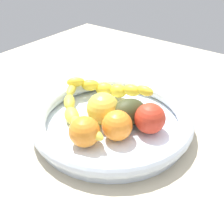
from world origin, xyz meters
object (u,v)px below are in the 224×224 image
object	(u,v)px
apple_yellow	(103,109)
tomato_red	(150,118)
banana_draped_right	(75,113)
orange_front	(83,131)
banana_draped_left	(111,88)
orange_mid_left	(117,125)
fruit_bowl	(112,120)
avocado_dark	(128,112)

from	to	relation	value
apple_yellow	tomato_red	world-z (taller)	apple_yellow
banana_draped_right	apple_yellow	size ratio (longest dim) A/B	2.93
banana_draped_right	apple_yellow	xyz separation A→B (cm)	(3.43, -5.20, 1.29)
orange_front	banana_draped_left	bearing A→B (deg)	20.18
orange_mid_left	apple_yellow	distance (cm)	6.48
fruit_bowl	banana_draped_right	distance (cm)	8.36
orange_front	orange_mid_left	world-z (taller)	same
orange_front	avocado_dark	bearing A→B (deg)	-15.80
apple_yellow	tomato_red	xyz separation A→B (cm)	(3.28, -9.98, -0.28)
avocado_dark	banana_draped_right	bearing A→B (deg)	122.58
orange_front	tomato_red	xyz separation A→B (cm)	(11.53, -8.39, 0.17)
orange_mid_left	apple_yellow	world-z (taller)	apple_yellow
banana_draped_right	tomato_red	xyz separation A→B (cm)	(6.71, -15.18, 1.01)
banana_draped_left	apple_yellow	size ratio (longest dim) A/B	2.92
orange_front	apple_yellow	bearing A→B (deg)	10.87
banana_draped_right	banana_draped_left	bearing A→B (deg)	-1.80
banana_draped_left	banana_draped_right	distance (cm)	12.58
banana_draped_right	orange_front	size ratio (longest dim) A/B	3.36
banana_draped_left	avocado_dark	world-z (taller)	avocado_dark
fruit_bowl	banana_draped_right	world-z (taller)	banana_draped_right
fruit_bowl	orange_front	size ratio (longest dim) A/B	5.69
avocado_dark	tomato_red	xyz separation A→B (cm)	(0.35, -5.23, 0.41)
banana_draped_right	avocado_dark	size ratio (longest dim) A/B	2.59
banana_draped_right	orange_front	bearing A→B (deg)	-125.43
avocado_dark	tomato_red	bearing A→B (deg)	-86.16
orange_front	tomato_red	bearing A→B (deg)	-36.05
fruit_bowl	orange_front	bearing A→B (deg)	178.17
banana_draped_left	avocado_dark	size ratio (longest dim) A/B	2.57
apple_yellow	tomato_red	distance (cm)	10.51
banana_draped_left	apple_yellow	world-z (taller)	apple_yellow
avocado_dark	tomato_red	size ratio (longest dim) A/B	1.23
avocado_dark	tomato_red	world-z (taller)	tomato_red
banana_draped_left	banana_draped_right	xyz separation A→B (cm)	(-12.55, 0.39, -0.78)
orange_front	tomato_red	world-z (taller)	tomato_red
fruit_bowl	apple_yellow	world-z (taller)	apple_yellow
apple_yellow	avocado_dark	bearing A→B (deg)	-58.35
orange_mid_left	apple_yellow	bearing A→B (deg)	64.91
orange_mid_left	tomato_red	world-z (taller)	tomato_red
banana_draped_left	banana_draped_right	bearing A→B (deg)	178.20
orange_front	avocado_dark	size ratio (longest dim) A/B	0.77
fruit_bowl	tomato_red	size ratio (longest dim) A/B	5.40
banana_draped_left	orange_front	xyz separation A→B (cm)	(-17.38, -6.39, 0.06)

